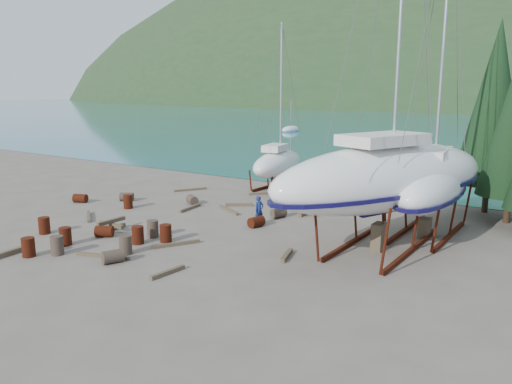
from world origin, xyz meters
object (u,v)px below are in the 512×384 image
Objects in this scene: large_sailboat_near at (387,176)px; small_sailboat_shore at (278,163)px; worker at (259,210)px; large_sailboat_far at (431,181)px.

small_sailboat_shore is (-11.78, 9.24, -1.42)m from large_sailboat_near.
large_sailboat_far is at bearing -52.44° from worker.
large_sailboat_near reaches higher than large_sailboat_far.
large_sailboat_far is 9.22m from worker.
large_sailboat_near is 15.04m from small_sailboat_shore.
large_sailboat_far is 1.41× the size of small_sailboat_shore.
small_sailboat_shore reaches higher than worker.
small_sailboat_shore is (-12.95, 5.97, -0.81)m from large_sailboat_far.
worker is (-8.39, -3.25, -2.01)m from large_sailboat_far.
worker is at bearing -74.38° from small_sailboat_shore.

